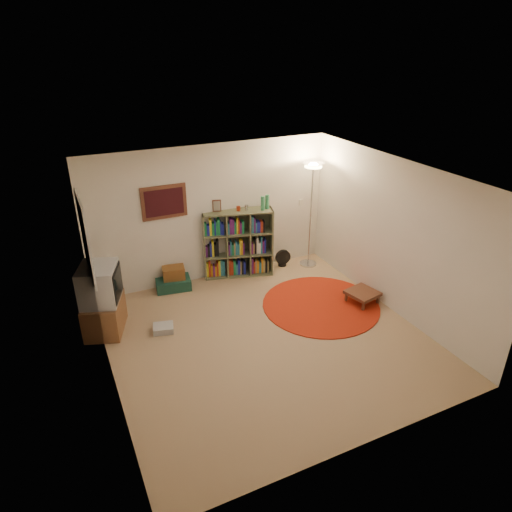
{
  "coord_description": "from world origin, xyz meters",
  "views": [
    {
      "loc": [
        -2.58,
        -5.07,
        4.11
      ],
      "look_at": [
        0.1,
        0.6,
        1.1
      ],
      "focal_mm": 32.0,
      "sensor_mm": 36.0,
      "label": 1
    }
  ],
  "objects": [
    {
      "name": "room",
      "position": [
        -0.05,
        0.05,
        1.26
      ],
      "size": [
        4.54,
        4.54,
        2.54
      ],
      "color": "#9E7E5D",
      "rests_on": "ground"
    },
    {
      "name": "bookshelf",
      "position": [
        0.42,
        2.12,
        0.62
      ],
      "size": [
        1.34,
        0.71,
        1.54
      ],
      "rotation": [
        0.0,
        0.0,
        -0.28
      ],
      "color": "#5B5F3F",
      "rests_on": "ground"
    },
    {
      "name": "floor_lamp",
      "position": [
        1.86,
        1.88,
        1.71
      ],
      "size": [
        0.45,
        0.45,
        2.06
      ],
      "rotation": [
        0.0,
        0.0,
        -0.15
      ],
      "color": "silver",
      "rests_on": "ground"
    },
    {
      "name": "floor_fan",
      "position": [
        1.37,
        2.04,
        0.17
      ],
      "size": [
        0.31,
        0.18,
        0.34
      ],
      "rotation": [
        0.0,
        0.0,
        -0.12
      ],
      "color": "black",
      "rests_on": "ground"
    },
    {
      "name": "tv_stand",
      "position": [
        -2.15,
        1.27,
        0.53
      ],
      "size": [
        0.75,
        0.89,
        1.1
      ],
      "rotation": [
        0.0,
        0.0,
        -0.35
      ],
      "color": "brown",
      "rests_on": "ground"
    },
    {
      "name": "dvd_box",
      "position": [
        -1.37,
        0.85,
        0.05
      ],
      "size": [
        0.36,
        0.32,
        0.1
      ],
      "rotation": [
        0.0,
        0.0,
        -0.25
      ],
      "color": "#ACABAF",
      "rests_on": "ground"
    },
    {
      "name": "suitcase",
      "position": [
        -0.85,
        2.08,
        0.1
      ],
      "size": [
        0.66,
        0.48,
        0.2
      ],
      "rotation": [
        0.0,
        0.0,
        -0.16
      ],
      "color": "#153A2E",
      "rests_on": "ground"
    },
    {
      "name": "wicker_basket",
      "position": [
        -0.83,
        2.1,
        0.31
      ],
      "size": [
        0.43,
        0.34,
        0.22
      ],
      "rotation": [
        0.0,
        0.0,
        -0.19
      ],
      "color": "brown",
      "rests_on": "suitcase"
    },
    {
      "name": "paper_towel",
      "position": [
        0.08,
        2.16,
        0.13
      ],
      "size": [
        0.16,
        0.16,
        0.26
      ],
      "rotation": [
        0.0,
        0.0,
        -0.36
      ],
      "color": "silver",
      "rests_on": "ground"
    },
    {
      "name": "red_rug",
      "position": [
        1.25,
        0.45,
        0.01
      ],
      "size": [
        1.98,
        1.98,
        0.02
      ],
      "color": "maroon",
      "rests_on": "ground"
    },
    {
      "name": "side_table",
      "position": [
        1.93,
        0.22,
        0.18
      ],
      "size": [
        0.56,
        0.56,
        0.22
      ],
      "rotation": [
        0.0,
        0.0,
        0.21
      ],
      "color": "#4B261A",
      "rests_on": "ground"
    }
  ]
}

